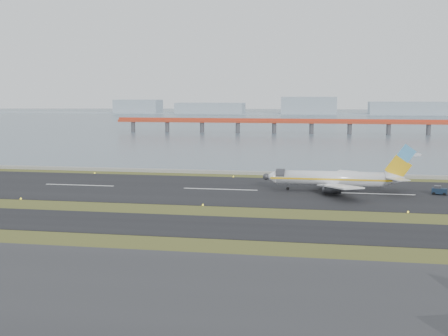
# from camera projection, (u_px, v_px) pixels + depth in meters

# --- Properties ---
(ground) EXTENTS (1000.00, 1000.00, 0.00)m
(ground) POSITION_uv_depth(u_px,v_px,m) (196.00, 213.00, 120.57)
(ground) COLOR #3E4C1B
(ground) RESTS_ON ground
(apron_strip) EXTENTS (1000.00, 50.00, 0.10)m
(apron_strip) POSITION_uv_depth(u_px,v_px,m) (94.00, 308.00, 66.83)
(apron_strip) COLOR #2D2D2F
(apron_strip) RESTS_ON ground
(taxiway_strip) EXTENTS (1000.00, 18.00, 0.10)m
(taxiway_strip) POSITION_uv_depth(u_px,v_px,m) (182.00, 225.00, 108.84)
(taxiway_strip) COLOR black
(taxiway_strip) RESTS_ON ground
(runway_strip) EXTENTS (1000.00, 45.00, 0.10)m
(runway_strip) POSITION_uv_depth(u_px,v_px,m) (220.00, 189.00, 149.86)
(runway_strip) COLOR black
(runway_strip) RESTS_ON ground
(seawall) EXTENTS (1000.00, 2.50, 1.00)m
(seawall) POSITION_uv_depth(u_px,v_px,m) (237.00, 172.00, 179.11)
(seawall) COLOR gray
(seawall) RESTS_ON ground
(bay_water) EXTENTS (1400.00, 800.00, 1.30)m
(bay_water) POSITION_uv_depth(u_px,v_px,m) (295.00, 119.00, 569.91)
(bay_water) COLOR #485967
(bay_water) RESTS_ON ground
(red_pier) EXTENTS (260.00, 5.00, 10.20)m
(red_pier) POSITION_uv_depth(u_px,v_px,m) (312.00, 123.00, 360.43)
(red_pier) COLOR #C53E21
(red_pier) RESTS_ON ground
(far_shoreline) EXTENTS (1400.00, 80.00, 60.50)m
(far_shoreline) POSITION_uv_depth(u_px,v_px,m) (312.00, 109.00, 723.10)
(far_shoreline) COLOR #9BABB7
(far_shoreline) RESTS_ON ground
(airliner) EXTENTS (38.52, 32.89, 12.80)m
(airliner) POSITION_uv_depth(u_px,v_px,m) (336.00, 179.00, 146.26)
(airliner) COLOR white
(airliner) RESTS_ON ground
(pushback_tug) EXTENTS (4.02, 2.88, 2.33)m
(pushback_tug) POSITION_uv_depth(u_px,v_px,m) (439.00, 190.00, 141.91)
(pushback_tug) COLOR #122133
(pushback_tug) RESTS_ON ground
(workboat_near) EXTENTS (8.26, 4.99, 1.92)m
(workboat_near) POSITION_uv_depth(u_px,v_px,m) (410.00, 155.00, 231.15)
(workboat_near) COLOR silver
(workboat_near) RESTS_ON ground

